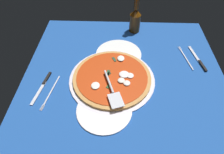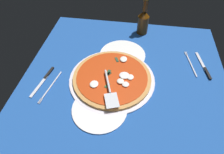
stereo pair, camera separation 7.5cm
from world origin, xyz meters
TOP-DOWN VIEW (x-y plane):
  - ground_plane at (0.00, 0.00)cm, footprint 101.44×101.44cm
  - checker_pattern at (0.00, -0.00)cm, footprint 101.44×101.44cm
  - pizza_pan at (-2.11, 5.94)cm, footprint 42.30×42.30cm
  - dinner_plate_left at (-20.21, 8.63)cm, footprint 24.27×24.27cm
  - dinner_plate_right at (16.90, 2.89)cm, footprint 25.45×25.45cm
  - pizza at (-2.09, 5.81)cm, footprint 38.52×38.52cm
  - pizza_server at (-12.13, 5.52)cm, footprint 21.87×10.15cm
  - place_setting_near at (14.10, -37.57)cm, footprint 21.57×17.03cm
  - place_setting_far at (-9.39, 36.82)cm, footprint 23.41×15.58cm
  - beer_bottle at (40.52, -6.74)cm, footprint 6.79×6.79cm

SIDE VIEW (x-z plane):
  - ground_plane at x=0.00cm, z-range -0.80..0.00cm
  - checker_pattern at x=0.00cm, z-range 0.00..0.10cm
  - place_setting_near at x=14.10cm, z-range -0.25..1.15cm
  - place_setting_far at x=-9.39cm, z-range -0.25..1.15cm
  - dinner_plate_left at x=-20.21cm, z-range 0.10..1.10cm
  - dinner_plate_right at x=16.90cm, z-range 0.10..1.10cm
  - pizza_pan at x=-2.11cm, z-range 0.10..1.11cm
  - pizza at x=-2.09cm, z-range 0.54..3.40cm
  - pizza_server at x=-12.13cm, z-range 3.80..4.80cm
  - beer_bottle at x=40.52cm, z-range -2.73..20.18cm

